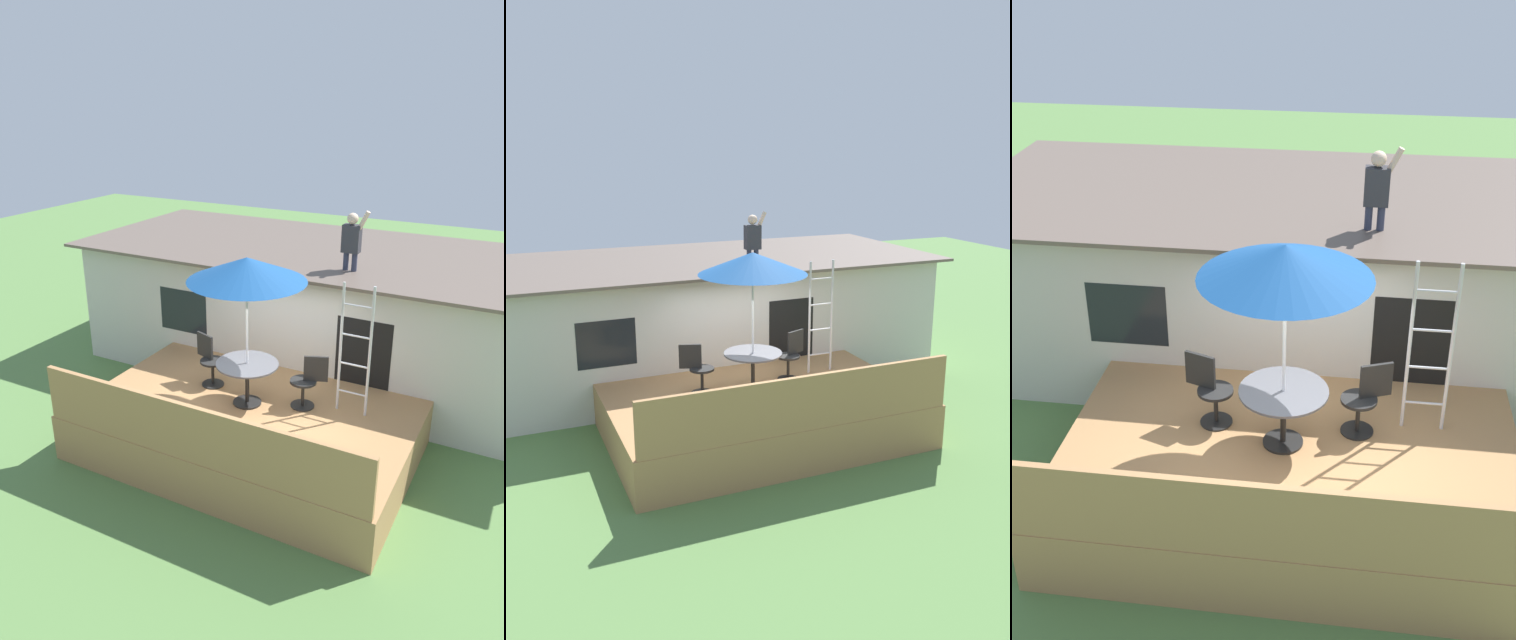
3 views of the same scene
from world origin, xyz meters
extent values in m
plane|color=#567F42|center=(0.00, 0.00, 0.00)|extent=(40.00, 40.00, 0.00)
cube|color=beige|center=(0.00, 3.60, 1.31)|extent=(10.00, 4.00, 2.61)
cube|color=#66564C|center=(0.00, 3.60, 2.64)|extent=(10.50, 4.50, 0.06)
cube|color=black|center=(-2.39, 1.61, 1.55)|extent=(1.10, 0.03, 0.90)
cube|color=black|center=(1.40, 1.61, 1.05)|extent=(1.00, 0.03, 2.00)
cube|color=#A87A4C|center=(0.00, 0.00, 0.40)|extent=(5.38, 3.61, 0.80)
cube|color=#A87A4C|center=(0.00, -1.76, 1.25)|extent=(5.28, 0.08, 0.90)
cylinder|color=black|center=(-0.09, 0.07, 0.82)|extent=(0.48, 0.48, 0.03)
cylinder|color=black|center=(-0.09, 0.07, 1.17)|extent=(0.07, 0.07, 0.71)
cylinder|color=#4C4C51|center=(-0.09, 0.07, 1.53)|extent=(1.04, 1.04, 0.03)
cylinder|color=silver|center=(-0.09, 0.07, 2.00)|extent=(0.04, 0.04, 2.40)
cone|color=#194C8C|center=(-0.09, 0.07, 3.15)|extent=(1.90, 1.90, 0.38)
cylinder|color=silver|center=(1.31, 0.61, 1.90)|extent=(0.04, 0.04, 2.20)
cylinder|color=silver|center=(1.79, 0.61, 1.90)|extent=(0.04, 0.04, 2.20)
cylinder|color=silver|center=(1.55, 0.61, 1.15)|extent=(0.48, 0.03, 0.03)
cylinder|color=silver|center=(1.55, 0.61, 1.65)|extent=(0.48, 0.03, 0.03)
cylinder|color=silver|center=(1.55, 0.61, 2.15)|extent=(0.48, 0.03, 0.03)
cylinder|color=silver|center=(1.55, 0.61, 2.65)|extent=(0.48, 0.03, 0.03)
cylinder|color=#33384C|center=(0.75, 2.30, 2.84)|extent=(0.10, 0.10, 0.34)
cylinder|color=#33384C|center=(0.91, 2.30, 2.84)|extent=(0.10, 0.10, 0.34)
cube|color=#333338|center=(0.83, 2.30, 3.26)|extent=(0.32, 0.20, 0.50)
sphere|color=beige|center=(0.83, 2.30, 3.62)|extent=(0.20, 0.20, 0.20)
cylinder|color=beige|center=(1.01, 2.30, 3.56)|extent=(0.26, 0.08, 0.44)
cylinder|color=black|center=(-0.95, 0.37, 0.81)|extent=(0.40, 0.40, 0.02)
cylinder|color=black|center=(-0.95, 0.37, 1.03)|extent=(0.06, 0.06, 0.44)
cylinder|color=black|center=(-0.95, 0.37, 1.26)|extent=(0.44, 0.44, 0.04)
cube|color=black|center=(-1.14, 0.44, 1.50)|extent=(0.39, 0.17, 0.44)
cylinder|color=black|center=(0.77, 0.42, 0.81)|extent=(0.40, 0.40, 0.02)
cylinder|color=black|center=(0.77, 0.42, 1.03)|extent=(0.06, 0.06, 0.44)
cylinder|color=black|center=(0.77, 0.42, 1.26)|extent=(0.44, 0.44, 0.04)
cube|color=black|center=(0.96, 0.49, 1.50)|extent=(0.39, 0.19, 0.44)
camera|label=1|loc=(3.99, -7.47, 5.68)|focal=32.42mm
camera|label=2|loc=(-4.35, -10.18, 5.13)|focal=36.90mm
camera|label=3|loc=(0.67, -7.21, 6.42)|focal=43.12mm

